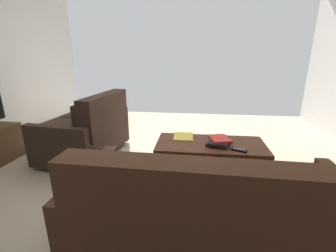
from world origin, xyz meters
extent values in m
cube|color=#B7A88E|center=(0.00, 0.00, 0.00)|extent=(5.36, 5.56, 0.01)
cylinder|color=black|center=(-1.13, 0.83, 0.03)|extent=(0.05, 0.05, 0.06)
cylinder|color=black|center=(0.32, 0.79, 0.03)|extent=(0.05, 0.05, 0.06)
cube|color=#472B1C|center=(-0.39, 1.18, 0.24)|extent=(1.63, 0.90, 0.36)
cube|color=#472B1C|center=(-0.93, 1.17, 0.47)|extent=(0.52, 0.77, 0.10)
cube|color=#472B1C|center=(-0.39, 1.16, 0.47)|extent=(0.52, 0.77, 0.10)
cube|color=#472B1C|center=(0.14, 1.15, 0.47)|extent=(0.52, 0.77, 0.10)
cube|color=#472B1C|center=(-0.38, 1.55, 0.61)|extent=(1.61, 0.22, 0.48)
cube|color=#472B1C|center=(-0.92, 1.45, 0.61)|extent=(0.49, 0.13, 0.34)
cube|color=#472B1C|center=(-0.39, 1.44, 0.61)|extent=(0.49, 0.13, 0.34)
cube|color=#472B1C|center=(0.15, 1.43, 0.61)|extent=(0.49, 0.13, 0.34)
cube|color=#472B1C|center=(0.46, 1.16, 0.31)|extent=(0.12, 0.86, 0.52)
cylinder|color=black|center=(1.52, -0.70, 0.03)|extent=(0.06, 0.06, 0.06)
cylinder|color=black|center=(1.61, 0.10, 0.03)|extent=(0.06, 0.06, 0.06)
cylinder|color=black|center=(0.84, -0.62, 0.03)|extent=(0.06, 0.06, 0.06)
cylinder|color=black|center=(0.93, 0.18, 0.03)|extent=(0.06, 0.06, 0.06)
cube|color=#33231C|center=(1.22, -0.26, 0.24)|extent=(0.91, 1.05, 0.37)
cube|color=#33231C|center=(1.22, -0.50, 0.48)|extent=(0.76, 0.53, 0.10)
cube|color=#33231C|center=(1.27, -0.03, 0.48)|extent=(0.76, 0.53, 0.10)
cube|color=#33231C|center=(0.88, -0.22, 0.62)|extent=(0.29, 0.98, 0.49)
cube|color=#33231C|center=(0.97, -0.47, 0.62)|extent=(0.17, 0.44, 0.35)
cube|color=#33231C|center=(1.02, 0.00, 0.62)|extent=(0.17, 0.44, 0.35)
cube|color=#33231C|center=(1.16, -0.79, 0.31)|extent=(0.81, 0.19, 0.53)
cube|color=#33231C|center=(1.29, 0.27, 0.31)|extent=(0.81, 0.19, 0.53)
cube|color=#4C2819|center=(-0.45, 0.12, 0.39)|extent=(1.19, 0.57, 0.04)
cube|color=#4C2819|center=(-0.45, 0.12, 0.34)|extent=(1.09, 0.51, 0.05)
cube|color=#4C2819|center=(-1.00, -0.11, 0.18)|extent=(0.07, 0.07, 0.37)
cube|color=#4C2819|center=(0.10, -0.11, 0.18)|extent=(0.07, 0.07, 0.37)
cube|color=#4C2819|center=(-1.00, 0.36, 0.18)|extent=(0.07, 0.07, 0.37)
cube|color=#4C2819|center=(0.10, 0.36, 0.18)|extent=(0.07, 0.07, 0.37)
cube|color=black|center=(-0.54, 0.15, 0.42)|extent=(0.30, 0.31, 0.02)
cube|color=black|center=(-0.53, 0.15, 0.44)|extent=(0.25, 0.33, 0.03)
cube|color=#C63833|center=(-0.54, 0.16, 0.47)|extent=(0.25, 0.28, 0.03)
cube|color=black|center=(-0.72, 0.32, 0.42)|extent=(0.16, 0.10, 0.02)
cube|color=#59595B|center=(-0.72, 0.32, 0.43)|extent=(0.11, 0.07, 0.00)
cube|color=#E0CC4C|center=(-0.14, -0.05, 0.41)|extent=(0.23, 0.28, 0.01)
camera|label=1|loc=(-0.26, 2.53, 1.34)|focal=24.50mm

